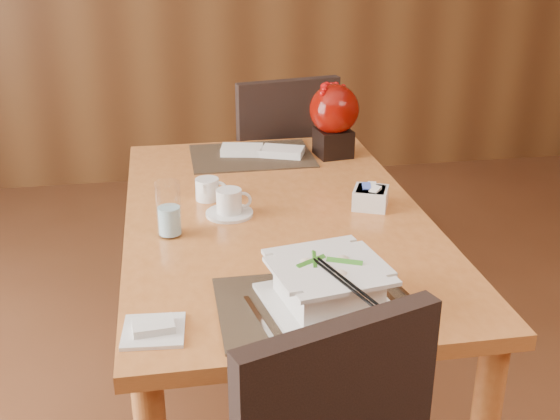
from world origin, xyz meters
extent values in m
cube|color=#C57336|center=(0.00, 0.60, 0.73)|extent=(0.90, 1.50, 0.04)
cylinder|color=#C57336|center=(-0.39, 1.29, 0.35)|extent=(0.07, 0.07, 0.71)
cylinder|color=#C57336|center=(0.39, 1.29, 0.35)|extent=(0.07, 0.07, 0.71)
cube|color=black|center=(0.00, 0.05, 0.75)|extent=(0.45, 0.33, 0.01)
cube|color=black|center=(0.00, 1.15, 0.75)|extent=(0.45, 0.33, 0.01)
cube|color=white|center=(0.03, 0.04, 0.76)|extent=(0.32, 0.32, 0.01)
cube|color=white|center=(0.03, 0.04, 0.81)|extent=(0.23, 0.23, 0.09)
cylinder|color=tan|center=(0.03, 0.04, 0.81)|extent=(0.18, 0.18, 0.08)
cylinder|color=white|center=(-0.14, 0.62, 0.75)|extent=(0.14, 0.14, 0.01)
cylinder|color=white|center=(-0.14, 0.62, 0.80)|extent=(0.09, 0.09, 0.07)
cylinder|color=black|center=(-0.14, 0.62, 0.83)|extent=(0.07, 0.07, 0.01)
cylinder|color=silver|center=(-0.32, 0.50, 0.83)|extent=(0.07, 0.07, 0.16)
cube|color=white|center=(0.30, 0.60, 0.78)|extent=(0.13, 0.13, 0.06)
cube|color=black|center=(0.30, 1.11, 0.80)|extent=(0.14, 0.14, 0.10)
sphere|color=maroon|center=(0.30, 1.11, 0.93)|extent=(0.18, 0.18, 0.18)
cube|color=white|center=(-0.37, 0.00, 0.75)|extent=(0.14, 0.14, 0.01)
cube|color=black|center=(0.15, 1.61, 0.45)|extent=(0.53, 0.53, 0.06)
cube|color=black|center=(0.19, 1.41, 0.73)|extent=(0.44, 0.13, 0.49)
cylinder|color=black|center=(0.30, 1.83, 0.21)|extent=(0.04, 0.04, 0.42)
cylinder|color=black|center=(0.37, 1.46, 0.21)|extent=(0.04, 0.04, 0.42)
cylinder|color=black|center=(-0.07, 1.76, 0.21)|extent=(0.04, 0.04, 0.42)
cylinder|color=black|center=(0.00, 1.39, 0.21)|extent=(0.04, 0.04, 0.42)
camera|label=1|loc=(-0.32, -1.33, 1.59)|focal=45.00mm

